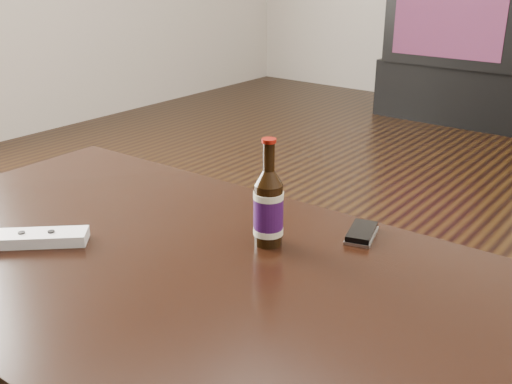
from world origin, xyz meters
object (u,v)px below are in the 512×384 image
Objects in this scene: tv_stand at (454,91)px; remote at (34,238)px; tv at (464,13)px; phone at (362,233)px; beer_bottle at (268,208)px; coffee_table at (160,284)px.

remote is at bearing -83.72° from tv_stand.
tv_stand is at bearing 143.75° from remote.
phone is (0.87, -2.88, -0.18)m from tv.
phone is at bearing -73.53° from tv.
beer_bottle is 0.46m from remote.
phone is (0.87, -2.88, 0.31)m from tv_stand.
remote reaches higher than phone.
beer_bottle reaches higher than remote.
beer_bottle is 1.96× the size of phone.
tv reaches higher than remote.
tv_stand is 0.70× the size of coffee_table.
tv_stand is at bearing 103.75° from beer_bottle.
tv is 3.32m from remote.
coffee_table is (0.60, -3.18, -0.25)m from tv.
remote is (-0.36, -0.28, -0.06)m from beer_bottle.
coffee_table is 7.04× the size of remote.
tv is at bearing 90.23° from phone.
beer_bottle is at bearing 85.24° from remote.
phone is (0.26, 0.30, 0.07)m from coffee_table.
tv is at bearing -90.00° from tv_stand.
phone is (0.13, 0.14, -0.07)m from beer_bottle.
tv reaches higher than coffee_table.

